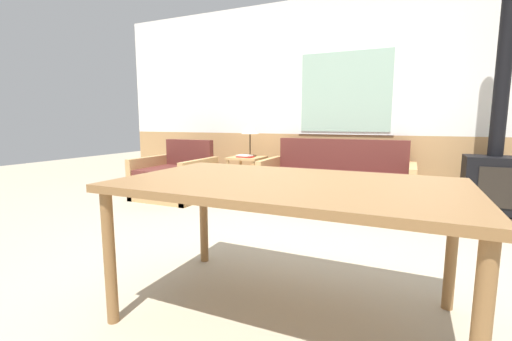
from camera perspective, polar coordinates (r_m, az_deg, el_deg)
name	(u,v)px	position (r m, az deg, el deg)	size (l,w,h in m)	color
ground_plane	(274,272)	(2.51, 2.97, -16.58)	(16.00, 16.00, 0.00)	#B2A58C
wall_back	(346,99)	(4.83, 14.81, 11.52)	(7.20, 0.09, 2.70)	tan
couch	(335,185)	(4.40, 13.02, -2.44)	(1.83, 0.78, 0.82)	tan
armchair	(175,180)	(4.84, -13.34, -1.57)	(0.92, 0.84, 0.79)	tan
side_table	(247,165)	(4.83, -1.56, 0.96)	(0.46, 0.46, 0.56)	tan
table_lamp	(250,130)	(4.86, -1.00, 6.81)	(0.25, 0.25, 0.49)	#4C3823
book_stack	(245,156)	(4.75, -1.86, 2.40)	(0.24, 0.17, 0.03)	#B22823
dining_table	(288,194)	(1.79, 5.28, -3.88)	(1.74, 1.00, 0.74)	olive
wood_stove	(495,164)	(4.36, 34.98, 0.91)	(0.56, 0.42, 2.31)	black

